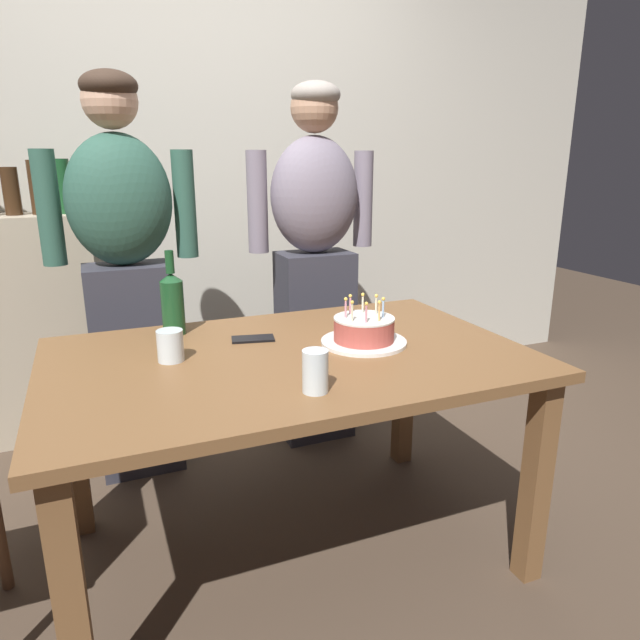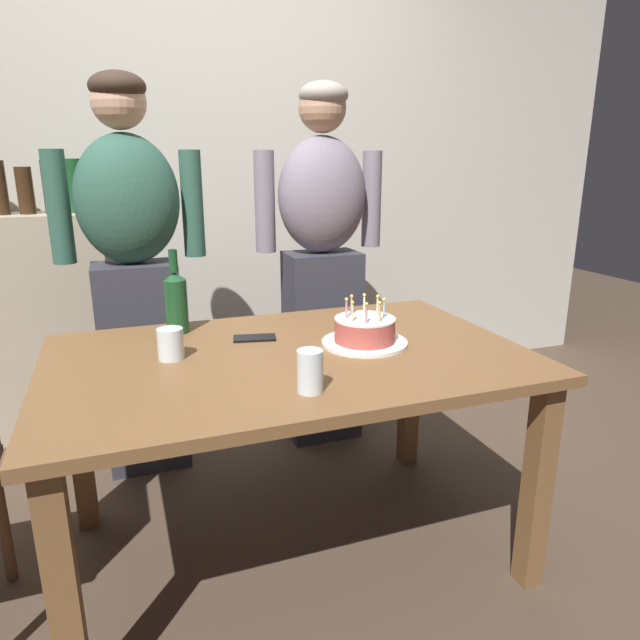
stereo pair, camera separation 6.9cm
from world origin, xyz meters
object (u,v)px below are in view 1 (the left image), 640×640
object	(u,v)px
birthday_cake	(364,332)
person_man_bearded	(127,276)
water_glass_near	(315,371)
water_glass_far	(170,346)
wine_bottle	(173,302)
cell_phone	(253,339)
person_woman_cardigan	(315,262)

from	to	relation	value
birthday_cake	person_man_bearded	size ratio (longest dim) A/B	0.17
water_glass_near	water_glass_far	xyz separation A→B (m)	(-0.32, 0.39, -0.01)
wine_bottle	cell_phone	size ratio (longest dim) A/B	2.07
cell_phone	wine_bottle	bearing A→B (deg)	155.50
cell_phone	person_woman_cardigan	xyz separation A→B (m)	(0.48, 0.62, 0.13)
wine_bottle	cell_phone	xyz separation A→B (m)	(0.24, -0.17, -0.11)
water_glass_near	water_glass_far	world-z (taller)	water_glass_near
cell_phone	person_woman_cardigan	bearing A→B (deg)	64.20
person_man_bearded	cell_phone	bearing A→B (deg)	119.69
water_glass_far	person_man_bearded	size ratio (longest dim) A/B	0.06
birthday_cake	water_glass_far	bearing A→B (deg)	173.01
wine_bottle	person_man_bearded	bearing A→B (deg)	104.79
cell_phone	person_man_bearded	size ratio (longest dim) A/B	0.09
water_glass_far	cell_phone	xyz separation A→B (m)	(0.29, 0.10, -0.04)
water_glass_near	water_glass_far	bearing A→B (deg)	129.32
wine_bottle	cell_phone	distance (m)	0.31
wine_bottle	person_woman_cardigan	world-z (taller)	person_woman_cardigan
birthday_cake	person_woman_cardigan	size ratio (longest dim) A/B	0.17
birthday_cake	person_woman_cardigan	bearing A→B (deg)	79.69
wine_bottle	person_man_bearded	distance (m)	0.47
birthday_cake	water_glass_near	bearing A→B (deg)	-133.82
water_glass_far	water_glass_near	bearing A→B (deg)	-50.68
birthday_cake	cell_phone	xyz separation A→B (m)	(-0.33, 0.18, -0.04)
birthday_cake	water_glass_near	world-z (taller)	birthday_cake
water_glass_far	wine_bottle	bearing A→B (deg)	79.45
birthday_cake	person_man_bearded	distance (m)	1.06
water_glass_far	person_man_bearded	world-z (taller)	person_man_bearded
person_woman_cardigan	birthday_cake	bearing A→B (deg)	79.69
wine_bottle	person_man_bearded	xyz separation A→B (m)	(-0.12, 0.45, 0.02)
birthday_cake	wine_bottle	bearing A→B (deg)	148.14
birthday_cake	person_woman_cardigan	world-z (taller)	person_woman_cardigan
birthday_cake	person_woman_cardigan	xyz separation A→B (m)	(0.15, 0.81, 0.09)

